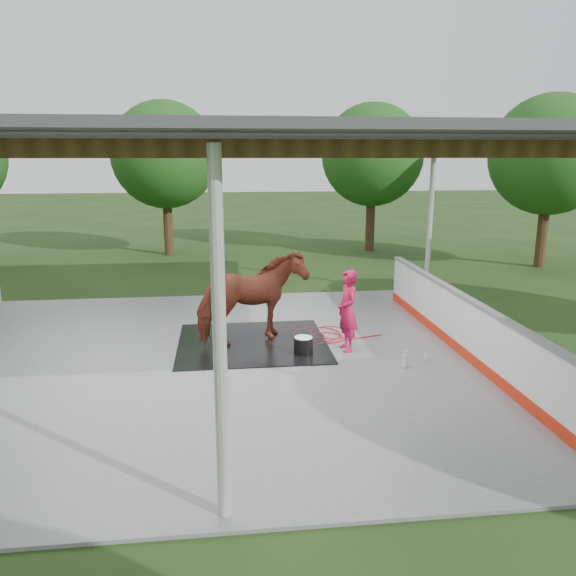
{
  "coord_description": "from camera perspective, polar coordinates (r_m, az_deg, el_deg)",
  "views": [
    {
      "loc": [
        0.05,
        -10.03,
        3.79
      ],
      "look_at": [
        1.28,
        0.32,
        1.32
      ],
      "focal_mm": 35.0,
      "sensor_mm": 36.0,
      "label": 1
    }
  ],
  "objects": [
    {
      "name": "soap_bottle_b",
      "position": [
        10.88,
        13.92,
        -6.68
      ],
      "size": [
        0.09,
        0.09,
        0.17
      ],
      "primitive_type": "imported",
      "rotation": [
        0.0,
        0.0,
        -0.23
      ],
      "color": "#338CD8",
      "rests_on": "concrete_slab"
    },
    {
      "name": "handler",
      "position": [
        10.93,
        6.06,
        -2.31
      ],
      "size": [
        0.47,
        0.64,
        1.6
      ],
      "primitive_type": "imported",
      "rotation": [
        0.0,
        0.0,
        -1.42
      ],
      "color": "#BC1442",
      "rests_on": "concrete_slab"
    },
    {
      "name": "soap_bottle_a",
      "position": [
        10.41,
        11.83,
        -7.05
      ],
      "size": [
        0.18,
        0.18,
        0.32
      ],
      "primitive_type": "imported",
      "rotation": [
        0.0,
        0.0,
        0.69
      ],
      "color": "silver",
      "rests_on": "concrete_slab"
    },
    {
      "name": "horse",
      "position": [
        11.25,
        -3.71,
        -1.07
      ],
      "size": [
        2.39,
        1.79,
        1.84
      ],
      "primitive_type": "imported",
      "rotation": [
        0.0,
        0.0,
        1.99
      ],
      "color": "brown",
      "rests_on": "rubber_mat"
    },
    {
      "name": "dasher_board",
      "position": [
        11.47,
        16.94,
        -3.43
      ],
      "size": [
        0.16,
        8.0,
        1.15
      ],
      "color": "red",
      "rests_on": "concrete_slab"
    },
    {
      "name": "rubber_mat",
      "position": [
        11.52,
        -3.64,
        -5.55
      ],
      "size": [
        2.99,
        2.81,
        0.02
      ],
      "primitive_type": "cube",
      "color": "black",
      "rests_on": "concrete_slab"
    },
    {
      "name": "concrete_slab",
      "position": [
        10.71,
        -6.66,
        -7.31
      ],
      "size": [
        12.0,
        10.0,
        0.05
      ],
      "primitive_type": "cube",
      "color": "slate",
      "rests_on": "ground"
    },
    {
      "name": "tree_belt",
      "position": [
        10.93,
        -5.61,
        13.29
      ],
      "size": [
        28.0,
        28.0,
        5.8
      ],
      "color": "#382314",
      "rests_on": "ground"
    },
    {
      "name": "wash_bucket",
      "position": [
        10.84,
        1.57,
        -5.85
      ],
      "size": [
        0.37,
        0.37,
        0.34
      ],
      "color": "black",
      "rests_on": "concrete_slab"
    },
    {
      "name": "hose_coil",
      "position": [
        11.94,
        2.52,
        -4.85
      ],
      "size": [
        2.49,
        1.35,
        0.02
      ],
      "color": "red",
      "rests_on": "concrete_slab"
    },
    {
      "name": "ground",
      "position": [
        10.72,
        -6.66,
        -7.44
      ],
      "size": [
        100.0,
        100.0,
        0.0
      ],
      "primitive_type": "plane",
      "color": "#1E3814"
    },
    {
      "name": "pavilion_structure",
      "position": [
        10.03,
        -7.28,
        14.26
      ],
      "size": [
        12.6,
        10.6,
        4.05
      ],
      "color": "beige",
      "rests_on": "ground"
    }
  ]
}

